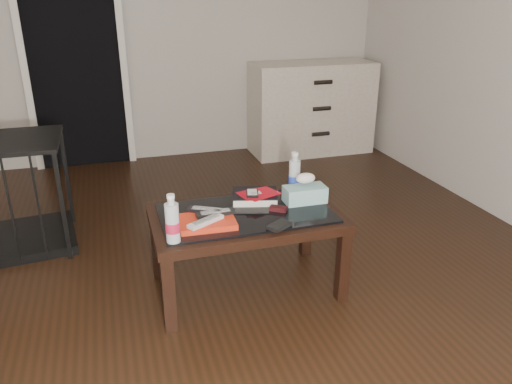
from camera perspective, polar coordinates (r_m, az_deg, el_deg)
ground at (r=2.84m, az=-10.77°, el=-11.64°), size 5.00×5.00×0.00m
doorway at (r=4.87m, az=-20.10°, el=14.55°), size 0.90×0.08×2.07m
coffee_table at (r=2.68m, az=-1.18°, el=-3.57°), size 1.00×0.60×0.46m
dresser at (r=5.12m, az=6.31°, el=9.52°), size 1.20×0.53×0.90m
magazines at (r=2.52m, az=-5.64°, el=-3.41°), size 0.29×0.22×0.03m
remote_silver at (r=2.47m, az=-5.77°, el=-3.32°), size 0.20×0.14×0.02m
remote_black_front at (r=2.55m, az=-4.68°, el=-2.41°), size 0.20×0.06×0.02m
remote_black_back at (r=2.59m, az=-5.66°, el=-2.07°), size 0.20×0.14×0.02m
textbook at (r=2.79m, az=-0.13°, el=-0.52°), size 0.29×0.26×0.05m
dvd_mailers at (r=2.77m, az=0.05°, el=-0.14°), size 0.21×0.17×0.01m
ipod at (r=2.74m, az=-0.44°, el=-0.13°), size 0.09×0.12×0.02m
flip_phone at (r=2.67m, az=2.57°, el=-1.91°), size 0.10×0.09×0.02m
wallet at (r=2.48m, az=2.68°, el=-3.84°), size 0.14×0.12×0.02m
water_bottle_left at (r=2.33m, az=-9.57°, el=-2.99°), size 0.07×0.07×0.24m
water_bottle_right at (r=2.89m, az=4.42°, el=2.26°), size 0.08×0.08×0.24m
tissue_box at (r=2.78m, az=5.60°, el=-0.25°), size 0.23×0.12×0.09m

